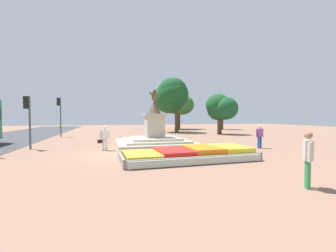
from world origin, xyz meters
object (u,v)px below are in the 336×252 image
pedestrian_crossing_plaza (308,156)px  flower_planter (192,154)px  statue_monument (154,134)px  traffic_light_mid_block (28,112)px  pedestrian_with_handbag (104,137)px  pedestrian_near_planter (260,135)px  traffic_light_far_corner (59,110)px

pedestrian_crossing_plaza → flower_planter: bearing=108.7°
flower_planter → statue_monument: 7.32m
statue_monument → traffic_light_mid_block: 8.79m
pedestrian_with_handbag → traffic_light_mid_block: bearing=160.4°
flower_planter → pedestrian_near_planter: size_ratio=4.27×
pedestrian_near_planter → traffic_light_far_corner: bearing=139.3°
traffic_light_far_corner → pedestrian_with_handbag: traffic_light_far_corner is taller
flower_planter → pedestrian_crossing_plaza: (1.69, -4.99, 0.70)m
pedestrian_crossing_plaza → traffic_light_mid_block: bearing=133.9°
traffic_light_mid_block → pedestrian_with_handbag: size_ratio=2.22×
flower_planter → traffic_light_mid_block: bearing=146.0°
flower_planter → pedestrian_with_handbag: 6.01m
flower_planter → traffic_light_far_corner: traffic_light_far_corner is taller
traffic_light_far_corner → pedestrian_near_planter: bearing=-40.7°
flower_planter → pedestrian_with_handbag: (-4.14, 4.31, 0.60)m
traffic_light_mid_block → pedestrian_with_handbag: 5.25m
traffic_light_mid_block → traffic_light_far_corner: traffic_light_far_corner is taller
pedestrian_crossing_plaza → pedestrian_with_handbag: bearing=122.1°
traffic_light_mid_block → pedestrian_crossing_plaza: 15.31m
traffic_light_far_corner → pedestrian_with_handbag: size_ratio=2.65×
traffic_light_far_corner → pedestrian_near_planter: (14.57, -12.53, -1.90)m
flower_planter → statue_monument: statue_monument is taller
pedestrian_with_handbag → statue_monument: bearing=38.2°
pedestrian_with_handbag → pedestrian_near_planter: (9.98, -1.70, 0.03)m
traffic_light_far_corner → pedestrian_near_planter: 19.31m
flower_planter → traffic_light_far_corner: bearing=120.0°
pedestrian_with_handbag → pedestrian_crossing_plaza: 10.98m
traffic_light_mid_block → pedestrian_near_planter: 15.17m
statue_monument → pedestrian_near_planter: (6.18, -4.69, 0.18)m
traffic_light_far_corner → pedestrian_crossing_plaza: (10.42, -20.13, -1.83)m
statue_monument → pedestrian_near_planter: bearing=-37.2°
traffic_light_mid_block → traffic_light_far_corner: (0.14, 9.14, 0.39)m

